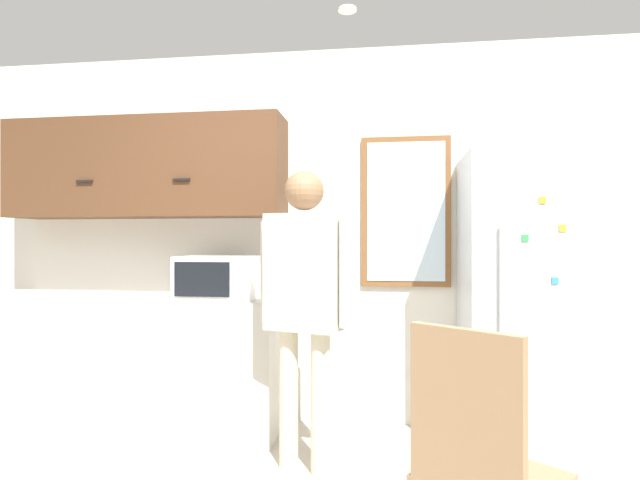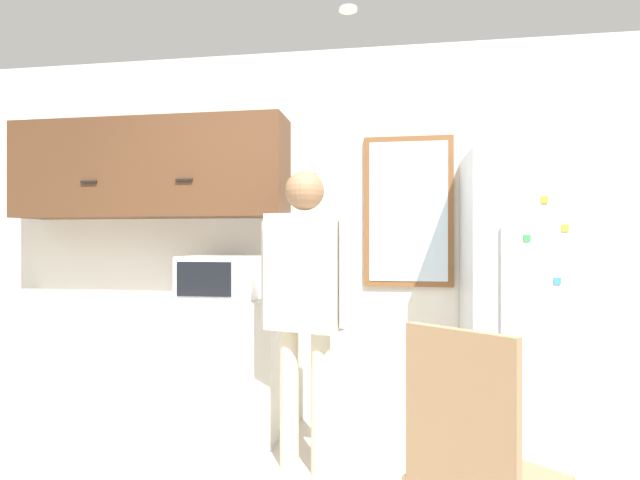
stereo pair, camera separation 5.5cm
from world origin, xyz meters
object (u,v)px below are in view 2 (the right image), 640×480
microwave (221,277)px  chair (476,459)px  refrigerator (524,303)px  person (305,287)px

microwave → chair: microwave is taller
microwave → refrigerator: (1.96, 0.01, -0.14)m
microwave → refrigerator: 1.96m
chair → refrigerator: bearing=-72.4°
person → refrigerator: bearing=35.3°
person → chair: (0.80, -0.98, -0.50)m
microwave → person: person is taller
microwave → person: size_ratio=0.31×
person → chair: person is taller
refrigerator → microwave: bearing=-179.8°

